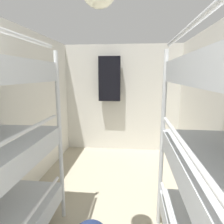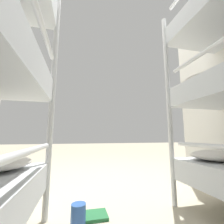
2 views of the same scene
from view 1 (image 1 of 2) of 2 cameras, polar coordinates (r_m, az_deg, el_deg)
wall_back at (r=4.28m, az=2.87°, el=3.79°), size 2.53×0.06×2.25m
hanging_coat at (r=4.13m, az=-0.72°, el=9.44°), size 0.44×0.12×0.90m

